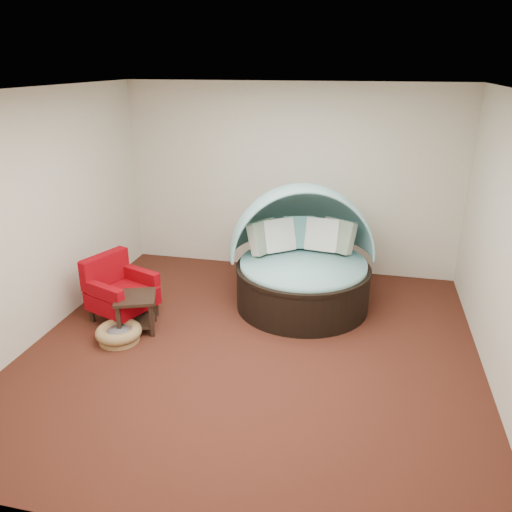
% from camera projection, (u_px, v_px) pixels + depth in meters
% --- Properties ---
extents(floor, '(5.00, 5.00, 0.00)m').
position_uv_depth(floor, '(252.00, 349.00, 5.68)').
color(floor, '#4A1F15').
rests_on(floor, ground).
extents(wall_back, '(5.00, 0.00, 5.00)m').
position_uv_depth(wall_back, '(290.00, 180.00, 7.44)').
color(wall_back, beige).
rests_on(wall_back, floor).
extents(wall_front, '(5.00, 0.00, 5.00)m').
position_uv_depth(wall_front, '(153.00, 367.00, 2.90)').
color(wall_front, beige).
rests_on(wall_front, floor).
extents(wall_left, '(0.00, 5.00, 5.00)m').
position_uv_depth(wall_left, '(39.00, 217.00, 5.68)').
color(wall_left, beige).
rests_on(wall_left, floor).
extents(wall_right, '(0.00, 5.00, 5.00)m').
position_uv_depth(wall_right, '(512.00, 252.00, 4.65)').
color(wall_right, beige).
rests_on(wall_right, floor).
extents(ceiling, '(5.00, 5.00, 0.00)m').
position_uv_depth(ceiling, '(251.00, 91.00, 4.66)').
color(ceiling, white).
rests_on(ceiling, wall_back).
extents(canopy_daybed, '(2.19, 2.15, 1.61)m').
position_uv_depth(canopy_daybed, '(303.00, 251.00, 6.51)').
color(canopy_daybed, black).
rests_on(canopy_daybed, floor).
extents(pet_basket, '(0.61, 0.61, 0.19)m').
position_uv_depth(pet_basket, '(119.00, 333.00, 5.81)').
color(pet_basket, olive).
rests_on(pet_basket, floor).
extents(red_armchair, '(0.90, 0.90, 0.82)m').
position_uv_depth(red_armchair, '(119.00, 290.00, 6.25)').
color(red_armchair, black).
rests_on(red_armchair, floor).
extents(side_table, '(0.61, 0.61, 0.45)m').
position_uv_depth(side_table, '(136.00, 308.00, 5.99)').
color(side_table, black).
rests_on(side_table, floor).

